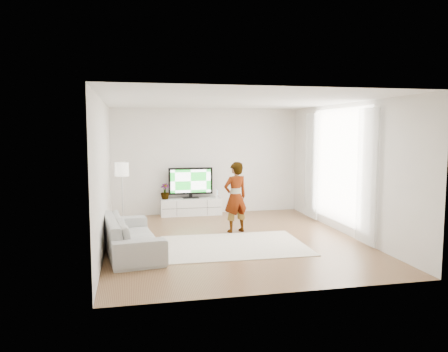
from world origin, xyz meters
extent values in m
plane|color=olive|center=(0.00, 0.00, 0.00)|extent=(6.00, 6.00, 0.00)
plane|color=white|center=(0.00, 0.00, 2.80)|extent=(6.00, 6.00, 0.00)
cube|color=silver|center=(-2.50, 0.00, 1.40)|extent=(0.02, 6.00, 2.80)
cube|color=silver|center=(2.50, 0.00, 1.40)|extent=(0.02, 6.00, 2.80)
cube|color=silver|center=(0.00, 3.00, 1.40)|extent=(5.00, 0.02, 2.80)
cube|color=silver|center=(0.00, -3.00, 1.40)|extent=(5.00, 0.02, 2.80)
cube|color=white|center=(2.48, 0.30, 1.45)|extent=(0.01, 2.60, 2.50)
cube|color=white|center=(2.40, -1.00, 1.35)|extent=(0.04, 0.70, 2.60)
cube|color=white|center=(2.40, 1.60, 1.35)|extent=(0.04, 0.70, 2.60)
cube|color=white|center=(-0.47, 2.77, 0.22)|extent=(1.59, 0.45, 0.45)
cube|color=black|center=(-0.47, 2.54, 0.22)|extent=(1.54, 0.00, 0.01)
cube|color=black|center=(-0.86, 2.54, 0.22)|extent=(0.01, 0.00, 0.39)
cube|color=black|center=(-0.07, 2.54, 0.22)|extent=(0.01, 0.00, 0.39)
cube|color=black|center=(-0.47, 2.79, 0.46)|extent=(0.41, 0.23, 0.02)
cube|color=black|center=(-0.47, 2.79, 0.51)|extent=(0.08, 0.05, 0.08)
cube|color=black|center=(-0.47, 2.79, 0.90)|extent=(1.16, 0.06, 0.70)
cube|color=green|center=(-0.47, 2.76, 0.90)|extent=(1.05, 0.01, 0.60)
cube|color=white|center=(0.23, 2.77, 0.56)|extent=(0.09, 0.17, 0.23)
cube|color=#4CB2FF|center=(0.23, 2.68, 0.58)|extent=(0.01, 0.00, 0.12)
imported|color=#3F7238|center=(-1.14, 2.77, 0.65)|extent=(0.24, 0.24, 0.40)
cube|color=beige|center=(-0.07, -0.47, 0.01)|extent=(2.77, 2.02, 0.01)
imported|color=#334772|center=(0.21, 0.61, 0.78)|extent=(0.64, 0.52, 1.54)
imported|color=#ABACA7|center=(-2.01, -0.50, 0.33)|extent=(1.17, 2.36, 0.66)
cylinder|color=silver|center=(-2.20, 2.02, 0.01)|extent=(0.25, 0.25, 0.02)
cylinder|color=silver|center=(-2.20, 2.02, 0.58)|extent=(0.03, 0.03, 1.13)
cylinder|color=white|center=(-2.20, 2.02, 1.31)|extent=(0.33, 0.33, 0.32)
camera|label=1|loc=(-2.00, -8.49, 2.23)|focal=35.00mm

